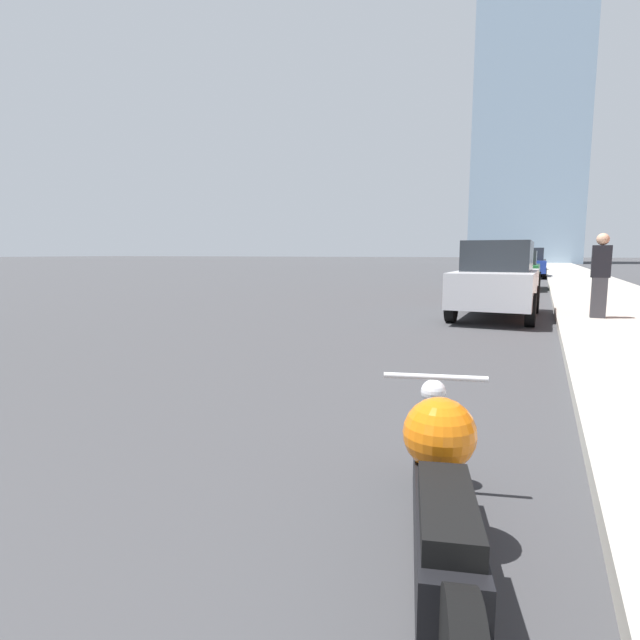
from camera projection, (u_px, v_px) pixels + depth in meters
The scene contains 8 objects.
sidewalk at pixel (575, 275), 33.53m from camera, with size 3.48×240.00×0.15m.
distant_tower at pixel (534, 80), 76.03m from camera, with size 15.76×15.76×55.40m.
motorcycle at pixel (441, 496), 2.33m from camera, with size 0.84×2.40×0.79m.
parked_car_silver at pixel (497, 280), 11.72m from camera, with size 1.88×4.24×1.79m.
parked_car_green at pixel (518, 270), 21.11m from camera, with size 1.83×3.85×1.61m.
parked_car_blue at pixel (530, 263), 30.57m from camera, with size 1.93×4.36×1.84m.
parked_car_black at pixel (532, 261), 42.29m from camera, with size 2.19×3.97×1.67m.
pedestrian at pixel (600, 274), 10.49m from camera, with size 0.36×0.25×1.78m.
Camera 1 is at (3.56, 2.30, 1.51)m, focal length 28.00 mm.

